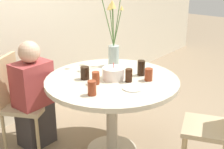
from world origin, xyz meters
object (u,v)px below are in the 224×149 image
Objects in this scene: drink_glass_2 at (85,73)px; drink_glass_4 at (129,75)px; drink_glass_5 at (96,78)px; drink_glass_3 at (141,68)px; chair_right_flank at (18,97)px; drink_glass_1 at (149,75)px; drink_glass_0 at (92,88)px; flower_vase at (113,39)px; birthday_cake at (113,73)px; side_plate at (133,88)px; chair_left_flank at (219,120)px; person_boy at (34,98)px.

drink_glass_2 is 0.38m from drink_glass_4.
drink_glass_2 is 0.15m from drink_glass_5.
drink_glass_2 is 0.51m from drink_glass_3.
drink_glass_3 is at bearing -83.01° from chair_right_flank.
drink_glass_5 is at bearing 139.02° from drink_glass_1.
drink_glass_0 is 0.23m from drink_glass_5.
chair_right_flank is 1.06m from flower_vase.
drink_glass_4 is 0.28m from drink_glass_5.
chair_right_flank is 7.91× the size of drink_glass_2.
drink_glass_0 is 0.41m from drink_glass_4.
chair_right_flank is at bearing 113.29° from drink_glass_2.
chair_right_flank is at bearing 117.71° from birthday_cake.
drink_glass_3 reaches higher than drink_glass_4.
drink_glass_0 is 1.08× the size of drink_glass_5.
side_plate is 0.16m from drink_glass_4.
side_plate is (-0.39, 0.59, 0.26)m from chair_left_flank.
side_plate is 0.24m from drink_glass_1.
chair_left_flank is at bearing -75.22° from drink_glass_1.
drink_glass_2 is at bearing 130.12° from birthday_cake.
birthday_cake is 0.30m from drink_glass_1.
person_boy is (-0.38, 0.82, -0.31)m from drink_glass_4.
drink_glass_1 is 1.00× the size of drink_glass_5.
drink_glass_3 is 1.20× the size of drink_glass_4.
drink_glass_0 reaches higher than side_plate.
drink_glass_3 is at bearing -99.36° from flower_vase.
chair_right_flank is 0.85× the size of person_boy.
drink_glass_5 is at bearing -158.27° from flower_vase.
person_boy is (-0.51, 0.94, -0.30)m from drink_glass_1.
drink_glass_3 is (0.30, 0.12, 0.06)m from side_plate.
chair_right_flank is at bearing 140.34° from flower_vase.
drink_glass_3 reaches higher than drink_glass_2.
drink_glass_4 reaches higher than drink_glass_2.
flower_vase is 0.94m from person_boy.
drink_glass_5 is at bearing -100.10° from chair_right_flank.
side_plate is 1.51× the size of drink_glass_0.
birthday_cake reaches higher than drink_glass_5.
birthday_cake is 0.28m from side_plate.
drink_glass_4 is (-0.29, 0.71, 0.31)m from chair_left_flank.
drink_glass_3 reaches higher than drink_glass_0.
drink_glass_2 is at bearing -86.16° from chair_left_flank.
person_boy reaches higher than drink_glass_5.
birthday_cake is 0.42m from flower_vase.
drink_glass_4 is (-0.20, -0.01, -0.01)m from drink_glass_3.
drink_glass_4 is at bearing -40.52° from drink_glass_5.
drink_glass_0 is at bearing 161.98° from drink_glass_1.
drink_glass_2 is at bearing -67.96° from person_boy.
flower_vase reaches higher than birthday_cake.
drink_glass_4 is 0.96m from person_boy.
drink_glass_0 is at bearing -154.53° from flower_vase.
birthday_cake is at bearing -141.55° from flower_vase.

